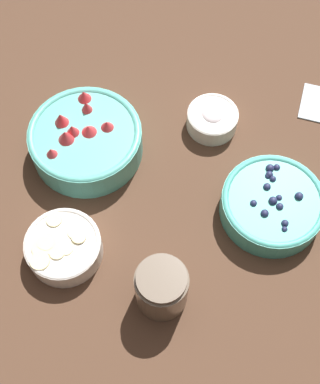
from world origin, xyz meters
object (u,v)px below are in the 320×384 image
(bowl_bananas, at_px, (63,247))
(bowl_cream, at_px, (212,118))
(bowl_strawberries, at_px, (86,139))
(jar_chocolate, at_px, (161,288))
(bowl_blueberries, at_px, (272,204))

(bowl_bananas, distance_m, bowl_cream, 0.38)
(bowl_strawberries, distance_m, jar_chocolate, 0.33)
(bowl_blueberries, bearing_deg, bowl_cream, -73.36)
(bowl_blueberries, xyz_separation_m, bowl_bananas, (0.37, 0.01, -0.00))
(bowl_blueberries, bearing_deg, bowl_strawberries, -31.84)
(bowl_cream, xyz_separation_m, jar_chocolate, (0.16, 0.33, 0.02))
(bowl_strawberries, height_order, bowl_bananas, bowl_strawberries)
(bowl_strawberries, distance_m, bowl_cream, 0.25)
(bowl_strawberries, relative_size, jar_chocolate, 2.09)
(bowl_strawberries, xyz_separation_m, jar_chocolate, (-0.09, 0.31, 0.01))
(jar_chocolate, bearing_deg, bowl_strawberries, -74.59)
(bowl_cream, bearing_deg, jar_chocolate, 63.44)
(bowl_cream, bearing_deg, bowl_blueberries, 106.64)
(bowl_bananas, bearing_deg, bowl_cream, -145.45)
(bowl_bananas, height_order, bowl_cream, bowl_bananas)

